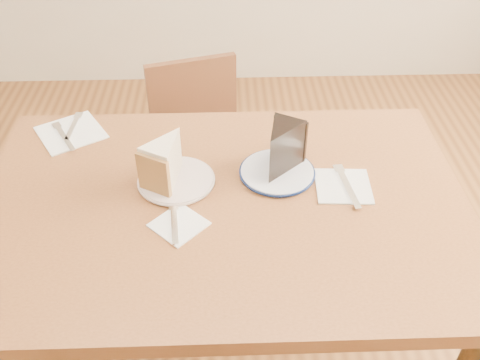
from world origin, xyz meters
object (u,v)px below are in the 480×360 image
Objects in this scene: chair_far at (204,159)px; chocolate_cake at (280,152)px; plate_cream at (176,180)px; plate_navy at (277,172)px; carrot_cake at (168,161)px; table at (222,230)px.

chocolate_cake is (0.22, -0.50, 0.39)m from chair_far.
plate_navy is at bearing 5.46° from plate_cream.
plate_navy is at bearing 96.99° from chair_far.
carrot_cake is at bearing 67.31° from chair_far.
plate_cream is 0.27m from chocolate_cake.
plate_navy is at bearing 32.55° from carrot_cake.
table is 6.45× the size of plate_cream.
chocolate_cake reaches higher than plate_navy.
carrot_cake is at bearing -176.54° from plate_navy.
carrot_cake is at bearing 147.82° from table.
table is 0.17m from plate_cream.
carrot_cake is 0.97× the size of chocolate_cake.
table is 0.64m from chair_far.
chair_far reaches higher than plate_cream.
chocolate_cake is (0.15, 0.10, 0.17)m from table.
plate_navy is 0.06m from chocolate_cake.
carrot_cake reaches higher than table.
table is at bearing -145.82° from plate_navy.
carrot_cake is (-0.27, -0.02, 0.06)m from plate_navy.
plate_navy reaches higher than table.
chair_far is 0.65m from carrot_cake.
carrot_cake is at bearing 153.23° from plate_cream.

